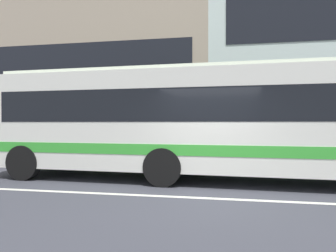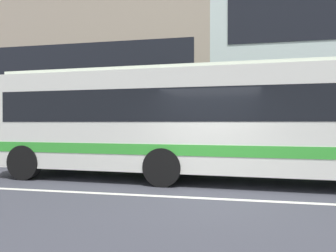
# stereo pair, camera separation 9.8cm
# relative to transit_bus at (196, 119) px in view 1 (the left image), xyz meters

# --- Properties ---
(ground_plane) EXTENTS (160.00, 160.00, 0.00)m
(ground_plane) POSITION_rel_transit_bus_xyz_m (0.42, -2.14, -1.75)
(ground_plane) COLOR #3B3C46
(lane_centre_line) EXTENTS (60.00, 0.16, 0.01)m
(lane_centre_line) POSITION_rel_transit_bus_xyz_m (0.42, -2.14, -1.75)
(lane_centre_line) COLOR silver
(lane_centre_line) RESTS_ON ground_plane
(hedge_row_far) EXTENTS (17.48, 1.10, 0.76)m
(hedge_row_far) POSITION_rel_transit_bus_xyz_m (-3.21, 3.41, -1.37)
(hedge_row_far) COLOR #305E1D
(hedge_row_far) RESTS_ON ground_plane
(apartment_block_left) EXTENTS (21.54, 9.99, 9.34)m
(apartment_block_left) POSITION_rel_transit_bus_xyz_m (-10.82, 12.71, 2.92)
(apartment_block_left) COLOR tan
(apartment_block_left) RESTS_ON ground_plane
(transit_bus) EXTENTS (11.78, 2.94, 3.17)m
(transit_bus) POSITION_rel_transit_bus_xyz_m (0.00, 0.00, 0.00)
(transit_bus) COLOR silver
(transit_bus) RESTS_ON ground_plane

